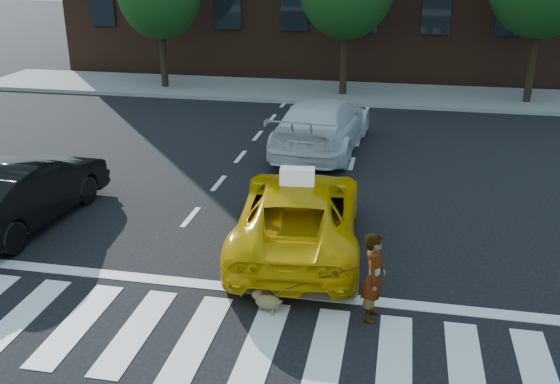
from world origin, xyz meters
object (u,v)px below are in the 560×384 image
white_suv (322,124)px  woman (374,277)px  taxi (299,214)px  black_sedan (23,191)px  dog (266,300)px

white_suv → woman: (2.00, -8.79, -0.04)m
taxi → white_suv: 6.46m
black_sedan → white_suv: (5.59, 6.46, 0.05)m
woman → dog: size_ratio=2.58×
taxi → dog: 2.54m
dog → black_sedan: bearing=-179.5°
black_sedan → white_suv: bearing=-127.3°
taxi → black_sedan: (-5.99, -0.02, 0.04)m
white_suv → woman: 9.02m
taxi → black_sedan: black_sedan is taller
black_sedan → white_suv: white_suv is taller
woman → dog: woman is taller
white_suv → taxi: bearing=98.2°
white_suv → woman: white_suv is taller
taxi → white_suv: size_ratio=0.93×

